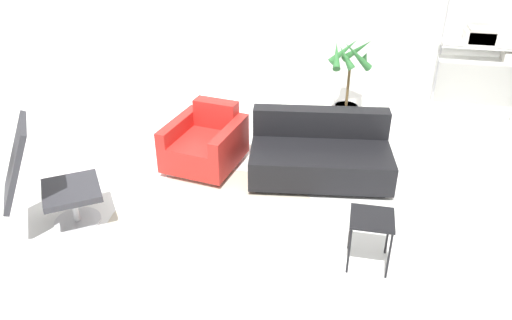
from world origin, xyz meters
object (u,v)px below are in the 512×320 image
armchair_red (206,145)px  potted_plant (348,86)px  lounge_chair (29,166)px  shelf_unit (489,45)px  couch_low (320,156)px  side_table (372,224)px

armchair_red → potted_plant: bearing=-125.9°
lounge_chair → shelf_unit: shelf_unit is taller
lounge_chair → potted_plant: size_ratio=1.00×
armchair_red → couch_low: 1.30m
armchair_red → shelf_unit: size_ratio=0.47×
side_table → potted_plant: size_ratio=0.40×
potted_plant → side_table: bearing=-83.3°
potted_plant → shelf_unit: (1.69, 0.35, 0.54)m
lounge_chair → side_table: bearing=58.3°
couch_low → lounge_chair: bearing=24.4°
lounge_chair → side_table: lounge_chair is taller
side_table → shelf_unit: (1.35, 3.19, 0.66)m
potted_plant → shelf_unit: bearing=11.7°
lounge_chair → couch_low: 2.92m
side_table → lounge_chair: bearing=-177.3°
lounge_chair → couch_low: bearing=87.4°
couch_low → side_table: couch_low is taller
couch_low → shelf_unit: shelf_unit is taller
armchair_red → side_table: armchair_red is taller
lounge_chair → potted_plant: bearing=103.8°
lounge_chair → side_table: size_ratio=2.51×
shelf_unit → couch_low: bearing=-136.4°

